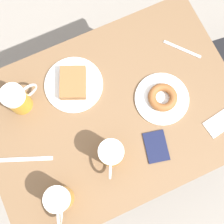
% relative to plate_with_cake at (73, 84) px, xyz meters
% --- Properties ---
extents(ground_plane, '(8.00, 8.00, 0.00)m').
position_rel_plate_with_cake_xyz_m(ground_plane, '(0.18, 0.10, -0.76)').
color(ground_plane, gray).
extents(table, '(0.77, 1.08, 0.74)m').
position_rel_plate_with_cake_xyz_m(table, '(0.18, 0.10, -0.08)').
color(table, brown).
rests_on(table, ground_plane).
extents(plate_with_cake, '(0.25, 0.25, 0.05)m').
position_rel_plate_with_cake_xyz_m(plate_with_cake, '(0.00, 0.00, 0.00)').
color(plate_with_cake, white).
rests_on(plate_with_cake, table).
extents(plate_with_donut, '(0.23, 0.23, 0.04)m').
position_rel_plate_with_cake_xyz_m(plate_with_donut, '(0.21, 0.31, -0.00)').
color(plate_with_donut, white).
rests_on(plate_with_donut, table).
extents(beer_mug_left, '(0.14, 0.10, 0.14)m').
position_rel_plate_with_cake_xyz_m(beer_mug_left, '(0.34, 0.02, 0.06)').
color(beer_mug_left, '#C68C23').
rests_on(beer_mug_left, table).
extents(beer_mug_center, '(0.10, 0.14, 0.14)m').
position_rel_plate_with_cake_xyz_m(beer_mug_center, '(-0.01, -0.23, 0.06)').
color(beer_mug_center, '#C68C23').
rests_on(beer_mug_center, table).
extents(beer_mug_right, '(0.14, 0.10, 0.14)m').
position_rel_plate_with_cake_xyz_m(beer_mug_right, '(0.41, -0.22, 0.06)').
color(beer_mug_right, '#C68C23').
rests_on(beer_mug_right, table).
extents(napkin_folded, '(0.09, 0.13, 0.00)m').
position_rel_plate_with_cake_xyz_m(napkin_folded, '(0.40, 0.48, -0.01)').
color(napkin_folded, white).
rests_on(napkin_folded, table).
extents(fork, '(0.14, 0.12, 0.00)m').
position_rel_plate_with_cake_xyz_m(fork, '(0.05, 0.50, -0.01)').
color(fork, silver).
rests_on(fork, table).
extents(knife, '(0.09, 0.20, 0.00)m').
position_rel_plate_with_cake_xyz_m(knife, '(0.21, -0.30, -0.01)').
color(knife, silver).
rests_on(knife, table).
extents(passport_near_edge, '(0.14, 0.11, 0.01)m').
position_rel_plate_with_cake_xyz_m(passport_near_edge, '(0.38, 0.20, -0.01)').
color(passport_near_edge, '#141938').
rests_on(passport_near_edge, table).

